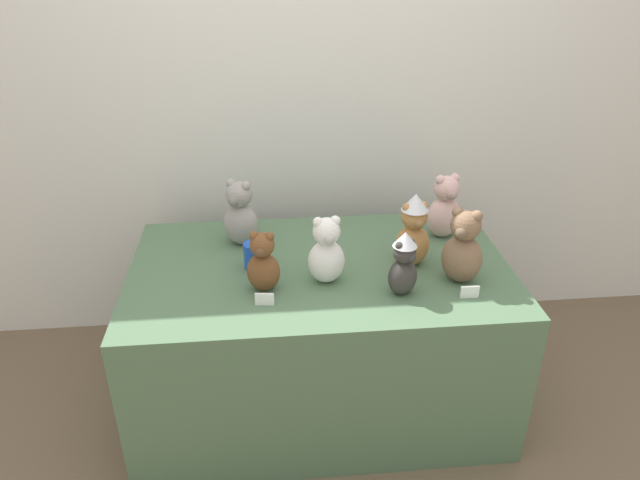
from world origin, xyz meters
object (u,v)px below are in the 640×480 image
object	(u,v)px
teddy_bear_caramel	(413,231)
teddy_bear_chestnut	(263,263)
teddy_bear_snow	(326,252)
party_cup_blue	(253,256)
teddy_bear_blush	(445,208)
teddy_bear_charcoal	(404,264)
teddy_bear_mocha	(463,248)
display_table	(320,335)
teddy_bear_ash	(240,215)

from	to	relation	value
teddy_bear_caramel	teddy_bear_chestnut	xyz separation A→B (m)	(-0.61, -0.14, -0.04)
teddy_bear_snow	party_cup_blue	size ratio (longest dim) A/B	2.55
teddy_bear_snow	teddy_bear_blush	bearing A→B (deg)	25.56
teddy_bear_blush	teddy_bear_charcoal	world-z (taller)	teddy_bear_blush
teddy_bear_mocha	party_cup_blue	bearing A→B (deg)	-159.37
display_table	teddy_bear_mocha	world-z (taller)	teddy_bear_mocha
teddy_bear_chestnut	teddy_bear_mocha	size ratio (longest dim) A/B	0.80
teddy_bear_blush	party_cup_blue	size ratio (longest dim) A/B	2.70
teddy_bear_charcoal	party_cup_blue	bearing A→B (deg)	125.60
teddy_bear_caramel	teddy_bear_chestnut	world-z (taller)	teddy_bear_caramel
teddy_bear_charcoal	party_cup_blue	size ratio (longest dim) A/B	2.36
teddy_bear_blush	party_cup_blue	bearing A→B (deg)	-178.66
teddy_bear_blush	teddy_bear_chestnut	world-z (taller)	teddy_bear_blush
teddy_bear_ash	party_cup_blue	distance (m)	0.24
teddy_bear_mocha	party_cup_blue	distance (m)	0.83
teddy_bear_ash	teddy_bear_chestnut	xyz separation A→B (m)	(0.09, -0.39, -0.02)
teddy_bear_charcoal	teddy_bear_snow	world-z (taller)	teddy_bear_snow
teddy_bear_blush	party_cup_blue	distance (m)	0.87
teddy_bear_mocha	display_table	bearing A→B (deg)	-164.03
teddy_bear_charcoal	teddy_bear_snow	xyz separation A→B (m)	(-0.28, 0.12, 0.00)
teddy_bear_blush	teddy_bear_snow	bearing A→B (deg)	-161.23
teddy_bear_ash	teddy_bear_mocha	distance (m)	0.95
teddy_bear_chestnut	teddy_bear_charcoal	distance (m)	0.53
teddy_bear_charcoal	teddy_bear_ash	bearing A→B (deg)	112.29
display_table	teddy_bear_caramel	distance (m)	0.63
teddy_bear_blush	teddy_bear_caramel	bearing A→B (deg)	-142.32
teddy_bear_ash	teddy_bear_charcoal	distance (m)	0.77
display_table	teddy_bear_snow	xyz separation A→B (m)	(0.01, -0.12, 0.48)
teddy_bear_ash	teddy_bear_caramel	world-z (taller)	teddy_bear_caramel
teddy_bear_charcoal	party_cup_blue	xyz separation A→B (m)	(-0.56, 0.25, -0.07)
teddy_bear_mocha	teddy_bear_caramel	bearing A→B (deg)	170.78
display_table	teddy_bear_caramel	size ratio (longest dim) A/B	4.96
party_cup_blue	display_table	bearing A→B (deg)	-2.90
display_table	party_cup_blue	world-z (taller)	party_cup_blue
teddy_bear_ash	party_cup_blue	xyz separation A→B (m)	(0.05, -0.22, -0.08)
display_table	teddy_bear_chestnut	xyz separation A→B (m)	(-0.23, -0.16, 0.47)
teddy_bear_ash	display_table	bearing A→B (deg)	-6.25
teddy_bear_ash	teddy_bear_snow	bearing A→B (deg)	-16.92
teddy_bear_caramel	teddy_bear_mocha	size ratio (longest dim) A/B	1.01
teddy_bear_charcoal	teddy_bear_chestnut	bearing A→B (deg)	141.21
teddy_bear_charcoal	teddy_bear_snow	size ratio (longest dim) A/B	0.93
teddy_bear_snow	party_cup_blue	distance (m)	0.32
teddy_bear_blush	teddy_bear_charcoal	bearing A→B (deg)	-134.44
teddy_bear_blush	party_cup_blue	world-z (taller)	teddy_bear_blush
teddy_bear_chestnut	teddy_bear_snow	xyz separation A→B (m)	(0.24, 0.04, 0.01)
teddy_bear_caramel	teddy_bear_snow	world-z (taller)	teddy_bear_caramel
teddy_bear_blush	teddy_bear_caramel	world-z (taller)	teddy_bear_caramel
display_table	teddy_bear_ash	distance (m)	0.63
teddy_bear_ash	teddy_bear_mocha	world-z (taller)	teddy_bear_mocha
display_table	teddy_bear_ash	size ratio (longest dim) A/B	5.21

